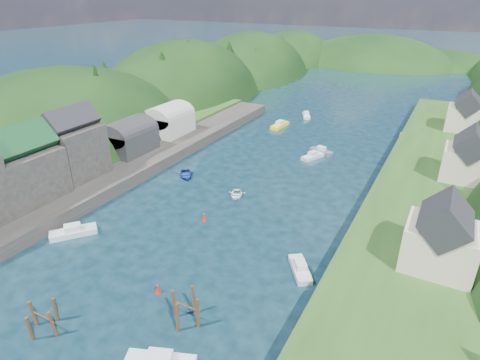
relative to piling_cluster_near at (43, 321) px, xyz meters
The scene contains 14 objects.
ground 52.79m from the piling_cluster_near, 85.20° to the left, with size 600.00×600.00×0.00m, color black.
hillside_left 88.05m from the piling_cluster_near, 117.61° to the left, with size 44.00×245.56×52.00m.
far_hills 177.10m from the piling_cluster_near, 88.17° to the left, with size 103.00×68.00×44.00m.
hill_trees 68.65m from the piling_cluster_near, 86.19° to the left, with size 91.64×149.28×12.17m.
quay_left 29.90m from the piling_cluster_near, 130.92° to the left, with size 12.00×110.00×2.00m, color #2D2B28.
terrace_left_grass 34.89m from the piling_cluster_near, 139.64° to the left, with size 12.00×110.00×2.50m, color #234719.
boat_sheds 47.04m from the piling_cluster_near, 117.43° to the left, with size 7.00×21.00×7.50m.
terrace_right 51.76m from the piling_cluster_near, 55.38° to the left, with size 16.00×120.00×2.40m, color #234719.
right_bank_cottages 60.55m from the piling_cluster_near, 57.53° to the left, with size 9.00×59.24×8.41m.
piling_cluster_near is the anchor object (origin of this frame).
piling_cluster_far 13.30m from the piling_cluster_near, 33.32° to the left, with size 3.26×3.04×3.84m.
channel_buoy_near 11.02m from the piling_cluster_near, 56.52° to the left, with size 0.70×0.70×1.10m.
channel_buoy_far 24.11m from the piling_cluster_near, 84.57° to the left, with size 0.70×0.70×1.10m.
moored_boats 27.65m from the piling_cluster_near, 91.70° to the left, with size 35.67×97.45×2.06m.
Camera 1 is at (25.27, -18.64, 29.22)m, focal length 30.00 mm.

